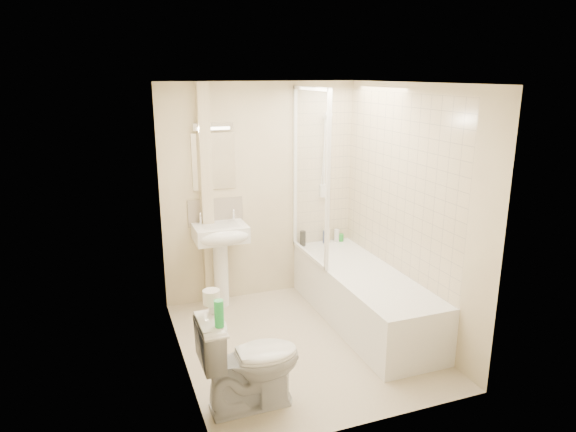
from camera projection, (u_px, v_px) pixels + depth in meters
name	position (u px, v px, depth m)	size (l,w,h in m)	color
floor	(302.00, 343.00, 4.89)	(2.50, 2.50, 0.00)	beige
wall_back	(261.00, 192.00, 5.69)	(2.20, 0.02, 2.40)	beige
wall_left	(178.00, 235.00, 4.20)	(0.02, 2.50, 2.40)	beige
wall_right	(409.00, 211.00, 4.93)	(0.02, 2.50, 2.40)	beige
ceiling	(304.00, 83.00, 4.24)	(2.20, 2.50, 0.02)	white
tile_back	(323.00, 168.00, 5.87)	(0.70, 0.01, 1.75)	beige
tile_right	(398.00, 184.00, 5.05)	(0.01, 2.10, 1.75)	beige
pipe_boxing	(207.00, 198.00, 5.43)	(0.12, 0.12, 2.40)	beige
splashback	(216.00, 212.00, 5.56)	(0.60, 0.01, 0.30)	beige
mirror	(214.00, 161.00, 5.41)	(0.46, 0.01, 0.60)	white
strip_light	(213.00, 126.00, 5.29)	(0.42, 0.07, 0.07)	silver
bathtub	(363.00, 295.00, 5.24)	(0.70, 2.10, 0.55)	white
shower_screen	(310.00, 175.00, 5.35)	(0.04, 0.92, 1.80)	white
shower_fixture	(325.00, 159.00, 5.80)	(0.10, 0.16, 0.99)	white
pedestal_sink	(221.00, 243.00, 5.43)	(0.55, 0.50, 1.06)	white
bottle_black_a	(303.00, 238.00, 5.92)	(0.07, 0.07, 0.18)	black
bottle_blue	(325.00, 237.00, 6.02)	(0.06, 0.06, 0.15)	navy
bottle_cream	(328.00, 235.00, 6.03)	(0.05, 0.05, 0.18)	#F7E8BF
bottle_white_b	(337.00, 235.00, 6.07)	(0.06, 0.06, 0.15)	silver
bottle_green	(341.00, 237.00, 6.09)	(0.07, 0.07, 0.09)	green
toilet	(250.00, 360.00, 3.87)	(0.76, 0.44, 0.78)	white
toilet_roll_lower	(216.00, 306.00, 3.78)	(0.11, 0.11, 0.09)	white
toilet_roll_upper	(211.00, 297.00, 3.70)	(0.12, 0.12, 0.11)	white
green_bottle	(219.00, 314.00, 3.54)	(0.07, 0.07, 0.20)	green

